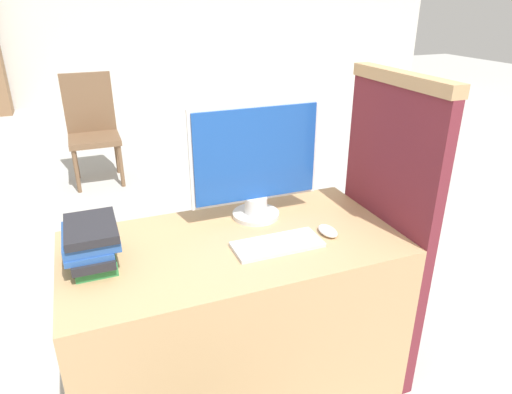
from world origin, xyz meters
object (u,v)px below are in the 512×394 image
at_px(mouse, 328,231).
at_px(far_chair, 92,125).
at_px(book_stack, 91,243).
at_px(monitor, 256,163).
at_px(keyboard, 277,244).

xyz_separation_m(mouse, far_chair, (-0.77, 2.93, -0.22)).
xyz_separation_m(mouse, book_stack, (-0.89, 0.11, 0.07)).
height_order(mouse, far_chair, far_chair).
distance_m(book_stack, far_chair, 2.84).
bearing_deg(monitor, mouse, -50.50).
bearing_deg(keyboard, mouse, 4.01).
relative_size(book_stack, far_chair, 0.28).
relative_size(mouse, far_chair, 0.11).
relative_size(monitor, far_chair, 0.57).
bearing_deg(monitor, book_stack, -168.07).
bearing_deg(book_stack, mouse, -7.22).
bearing_deg(mouse, monitor, 129.50).
height_order(monitor, keyboard, monitor).
height_order(keyboard, mouse, mouse).
xyz_separation_m(keyboard, mouse, (0.23, 0.02, 0.01)).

